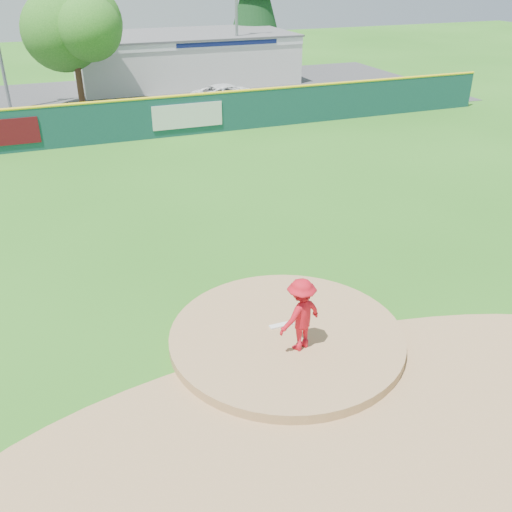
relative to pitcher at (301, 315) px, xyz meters
name	(u,v)px	position (x,y,z in m)	size (l,w,h in m)	color
ground	(286,341)	(-0.05, 0.61, -1.12)	(120.00, 120.00, 0.00)	#286B19
pitchers_mound	(286,341)	(-0.05, 0.61, -1.12)	(5.50, 5.50, 0.50)	#9E774C
pitching_rubber	(282,325)	(-0.05, 0.91, -0.85)	(0.60, 0.15, 0.04)	white
infield_dirt_arc	(349,428)	(-0.05, -2.39, -1.11)	(15.40, 15.40, 0.01)	#9E774C
parking_lot	(113,102)	(-0.05, 27.61, -1.11)	(44.00, 16.00, 0.02)	#38383A
pitcher	(301,315)	(0.00, 0.00, 0.00)	(1.12, 0.64, 1.73)	red
van	(229,95)	(6.43, 23.97, -0.45)	(2.14, 4.65, 1.29)	white
pool_building_grp	(184,57)	(5.95, 32.60, 0.55)	(15.20, 8.20, 3.31)	silver
fence_banners	(97,124)	(-2.03, 18.53, -0.12)	(12.47, 0.04, 1.20)	#570C13
outfield_fence	(138,118)	(-0.05, 18.61, -0.03)	(40.00, 0.14, 2.07)	#133E3C
deciduous_tree	(72,29)	(-2.05, 25.61, 3.44)	(5.60, 5.60, 7.36)	#382314
light_pole_right	(236,0)	(8.95, 29.61, 4.43)	(1.75, 0.25, 10.00)	gray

